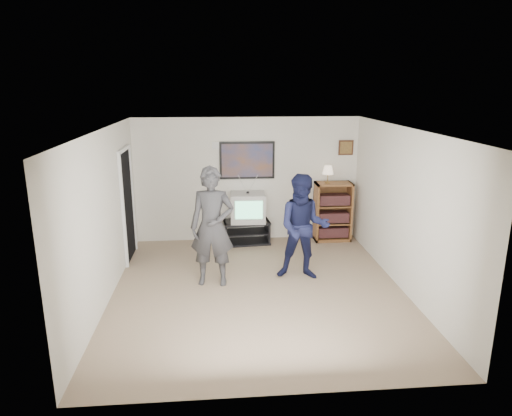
{
  "coord_description": "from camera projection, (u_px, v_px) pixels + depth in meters",
  "views": [
    {
      "loc": [
        -0.6,
        -6.52,
        3.13
      ],
      "look_at": [
        0.02,
        0.69,
        1.15
      ],
      "focal_mm": 32.0,
      "sensor_mm": 36.0,
      "label": 1
    }
  ],
  "objects": [
    {
      "name": "doorway",
      "position": [
        127.0,
        206.0,
        8.23
      ],
      "size": [
        0.03,
        0.85,
        2.0
      ],
      "primitive_type": "cube",
      "color": "black",
      "rests_on": "room_shell"
    },
    {
      "name": "small_picture",
      "position": [
        346.0,
        148.0,
        9.19
      ],
      "size": [
        0.3,
        0.03,
        0.3
      ],
      "primitive_type": "cube",
      "color": "#452516",
      "rests_on": "room_shell"
    },
    {
      "name": "person_tall",
      "position": [
        212.0,
        227.0,
        7.16
      ],
      "size": [
        0.75,
        0.54,
        1.91
      ],
      "primitive_type": "imported",
      "rotation": [
        0.0,
        0.0,
        -0.12
      ],
      "color": "#333336",
      "rests_on": "room_shell"
    },
    {
      "name": "controller_left",
      "position": [
        209.0,
        204.0,
        7.32
      ],
      "size": [
        0.05,
        0.12,
        0.03
      ],
      "primitive_type": "cube",
      "rotation": [
        0.0,
        0.0,
        0.16
      ],
      "color": "white",
      "rests_on": "person_tall"
    },
    {
      "name": "controller_right",
      "position": [
        298.0,
        211.0,
        7.54
      ],
      "size": [
        0.04,
        0.12,
        0.03
      ],
      "primitive_type": "cube",
      "rotation": [
        0.0,
        0.0,
        0.05
      ],
      "color": "white",
      "rests_on": "person_short"
    },
    {
      "name": "poster",
      "position": [
        247.0,
        160.0,
        9.08
      ],
      "size": [
        1.1,
        0.03,
        0.75
      ],
      "primitive_type": "cube",
      "color": "black",
      "rests_on": "room_shell"
    },
    {
      "name": "air_vent",
      "position": [
        219.0,
        146.0,
        8.96
      ],
      "size": [
        0.28,
        0.02,
        0.14
      ],
      "primitive_type": "cube",
      "color": "white",
      "rests_on": "room_shell"
    },
    {
      "name": "room_shell",
      "position": [
        256.0,
        208.0,
        7.14
      ],
      "size": [
        4.51,
        5.0,
        2.51
      ],
      "color": "#78614C",
      "rests_on": "ground"
    },
    {
      "name": "bookshelf",
      "position": [
        333.0,
        212.0,
        9.31
      ],
      "size": [
        0.73,
        0.42,
        1.2
      ],
      "primitive_type": null,
      "color": "brown",
      "rests_on": "room_shell"
    },
    {
      "name": "person_short",
      "position": [
        303.0,
        227.0,
        7.4
      ],
      "size": [
        0.95,
        0.8,
        1.75
      ],
      "primitive_type": "imported",
      "rotation": [
        0.0,
        0.0,
        -0.17
      ],
      "color": "#141737",
      "rests_on": "room_shell"
    },
    {
      "name": "media_stand",
      "position": [
        246.0,
        232.0,
        9.22
      ],
      "size": [
        0.97,
        0.6,
        0.46
      ],
      "rotation": [
        0.0,
        0.0,
        0.09
      ],
      "color": "black",
      "rests_on": "room_shell"
    },
    {
      "name": "crt_television",
      "position": [
        248.0,
        207.0,
        9.08
      ],
      "size": [
        0.7,
        0.6,
        0.57
      ],
      "primitive_type": null,
      "rotation": [
        0.0,
        0.0,
        -0.04
      ],
      "color": "#AEADA9",
      "rests_on": "media_stand"
    },
    {
      "name": "table_lamp",
      "position": [
        328.0,
        174.0,
        9.1
      ],
      "size": [
        0.22,
        0.22,
        0.35
      ],
      "primitive_type": null,
      "color": "beige",
      "rests_on": "bookshelf"
    }
  ]
}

